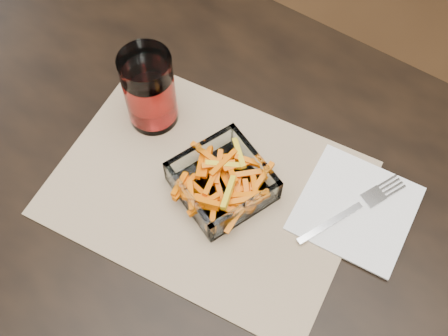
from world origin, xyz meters
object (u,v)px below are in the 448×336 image
(glass_bowl, at_px, (222,183))
(tumbler, at_px, (150,92))
(fork, at_px, (355,208))
(dining_table, at_px, (256,281))

(glass_bowl, bearing_deg, tumbler, 163.49)
(glass_bowl, distance_m, tumbler, 0.18)
(tumbler, xyz_separation_m, fork, (0.35, 0.03, -0.06))
(tumbler, bearing_deg, glass_bowl, -16.51)
(tumbler, bearing_deg, dining_table, -23.10)
(glass_bowl, bearing_deg, dining_table, -32.18)
(dining_table, distance_m, tumbler, 0.34)
(dining_table, relative_size, glass_bowl, 9.71)
(fork, bearing_deg, dining_table, -92.28)
(tumbler, distance_m, fork, 0.36)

